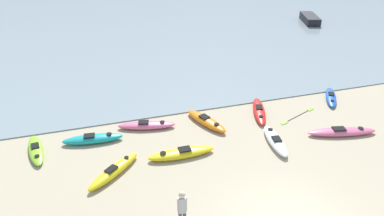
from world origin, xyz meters
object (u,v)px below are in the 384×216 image
(kayak_on_sand_1, at_px, (181,153))
(kayak_on_sand_3, at_px, (206,121))
(kayak_on_sand_5, at_px, (93,139))
(kayak_on_sand_9, at_px, (114,171))
(kayak_on_sand_8, at_px, (147,125))
(loose_paddle, at_px, (298,116))
(kayak_on_sand_2, at_px, (331,97))
(kayak_on_sand_6, at_px, (259,111))
(kayak_on_sand_7, at_px, (275,140))
(kayak_on_sand_4, at_px, (36,150))
(kayak_on_sand_0, at_px, (342,132))
(person_near_foreground, at_px, (182,209))
(moored_boat_0, at_px, (310,19))

(kayak_on_sand_1, height_order, kayak_on_sand_3, kayak_on_sand_3)
(kayak_on_sand_5, height_order, kayak_on_sand_9, kayak_on_sand_5)
(kayak_on_sand_8, xyz_separation_m, loose_paddle, (8.03, -1.22, -0.15))
(kayak_on_sand_2, bearing_deg, kayak_on_sand_6, -176.34)
(kayak_on_sand_2, relative_size, kayak_on_sand_7, 0.91)
(kayak_on_sand_9, relative_size, loose_paddle, 1.00)
(kayak_on_sand_1, xyz_separation_m, kayak_on_sand_7, (4.53, -0.32, -0.00))
(kayak_on_sand_7, bearing_deg, kayak_on_sand_4, 166.38)
(kayak_on_sand_1, relative_size, kayak_on_sand_4, 1.11)
(kayak_on_sand_4, bearing_deg, kayak_on_sand_1, -20.13)
(kayak_on_sand_4, relative_size, kayak_on_sand_6, 0.87)
(kayak_on_sand_2, bearing_deg, loose_paddle, -157.22)
(kayak_on_sand_8, bearing_deg, kayak_on_sand_9, -121.34)
(kayak_on_sand_4, xyz_separation_m, kayak_on_sand_9, (3.20, -2.70, 0.04))
(kayak_on_sand_0, bearing_deg, kayak_on_sand_8, 158.73)
(kayak_on_sand_4, bearing_deg, person_near_foreground, -52.59)
(kayak_on_sand_3, distance_m, loose_paddle, 5.05)
(kayak_on_sand_7, bearing_deg, loose_paddle, 39.35)
(kayak_on_sand_2, relative_size, kayak_on_sand_4, 0.95)
(person_near_foreground, bearing_deg, kayak_on_sand_8, 88.32)
(kayak_on_sand_3, distance_m, moored_boat_0, 23.41)
(kayak_on_sand_0, xyz_separation_m, loose_paddle, (-1.02, 2.30, -0.14))
(kayak_on_sand_0, relative_size, kayak_on_sand_6, 1.11)
(kayak_on_sand_7, height_order, kayak_on_sand_8, kayak_on_sand_7)
(person_near_foreground, bearing_deg, kayak_on_sand_5, 110.36)
(loose_paddle, bearing_deg, kayak_on_sand_4, 177.61)
(kayak_on_sand_9, bearing_deg, kayak_on_sand_2, 14.57)
(kayak_on_sand_3, distance_m, kayak_on_sand_9, 5.82)
(kayak_on_sand_1, relative_size, kayak_on_sand_2, 1.16)
(kayak_on_sand_1, height_order, kayak_on_sand_7, kayak_on_sand_1)
(kayak_on_sand_3, bearing_deg, kayak_on_sand_1, -129.86)
(kayak_on_sand_3, height_order, loose_paddle, kayak_on_sand_3)
(person_near_foreground, relative_size, moored_boat_0, 0.43)
(kayak_on_sand_4, relative_size, loose_paddle, 1.05)
(kayak_on_sand_7, bearing_deg, kayak_on_sand_0, -4.02)
(kayak_on_sand_3, relative_size, moored_boat_0, 0.76)
(kayak_on_sand_3, relative_size, kayak_on_sand_6, 0.94)
(kayak_on_sand_3, height_order, kayak_on_sand_8, kayak_on_sand_3)
(kayak_on_sand_9, bearing_deg, kayak_on_sand_5, 103.05)
(kayak_on_sand_5, distance_m, kayak_on_sand_6, 8.89)
(moored_boat_0, bearing_deg, loose_paddle, -124.82)
(moored_boat_0, bearing_deg, kayak_on_sand_0, -119.23)
(kayak_on_sand_0, distance_m, kayak_on_sand_6, 4.33)
(kayak_on_sand_1, relative_size, person_near_foreground, 1.82)
(kayak_on_sand_6, bearing_deg, kayak_on_sand_5, -178.35)
(person_near_foreground, distance_m, moored_boat_0, 30.53)
(kayak_on_sand_0, height_order, moored_boat_0, moored_boat_0)
(kayak_on_sand_6, bearing_deg, kayak_on_sand_1, -152.75)
(kayak_on_sand_3, bearing_deg, kayak_on_sand_8, 170.38)
(kayak_on_sand_0, height_order, kayak_on_sand_5, kayak_on_sand_5)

